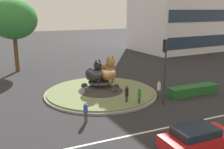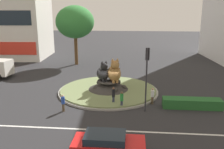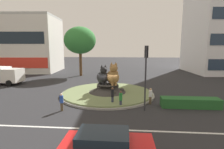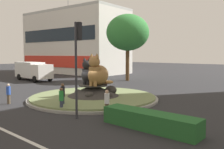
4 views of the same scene
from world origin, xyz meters
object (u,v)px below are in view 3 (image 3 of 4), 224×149
(cat_statue_tabby, at_px, (113,76))
(pedestrian_blue_shirt, at_px, (62,102))
(pedestrian_green_shirt, at_px, (121,99))
(hatchback_near_shophouse, at_px, (107,146))
(pedestrian_black_shirt, at_px, (112,95))
(shophouse_block, at_px, (10,44))
(traffic_light_mast, at_px, (146,66))
(cat_statue_black, at_px, (103,77))
(pedestrian_white_shirt, at_px, (150,96))
(broadleaf_tree_behind_island, at_px, (80,40))

(cat_statue_tabby, xyz_separation_m, pedestrian_blue_shirt, (-4.12, -5.64, -1.41))
(pedestrian_green_shirt, bearing_deg, hatchback_near_shophouse, 91.39)
(pedestrian_black_shirt, bearing_deg, shophouse_block, -6.12)
(pedestrian_green_shirt, bearing_deg, traffic_light_mast, 174.73)
(cat_statue_black, distance_m, pedestrian_green_shirt, 5.36)
(pedestrian_white_shirt, bearing_deg, cat_statue_tabby, -69.08)
(traffic_light_mast, relative_size, pedestrian_black_shirt, 3.19)
(cat_statue_black, xyz_separation_m, hatchback_near_shophouse, (1.86, -12.29, -1.31))
(broadleaf_tree_behind_island, height_order, pedestrian_green_shirt, broadleaf_tree_behind_island)
(hatchback_near_shophouse, bearing_deg, broadleaf_tree_behind_island, 107.37)
(cat_statue_black, relative_size, pedestrian_blue_shirt, 1.66)
(pedestrian_green_shirt, height_order, hatchback_near_shophouse, pedestrian_green_shirt)
(cat_statue_tabby, relative_size, broadleaf_tree_behind_island, 0.30)
(pedestrian_white_shirt, distance_m, pedestrian_black_shirt, 3.77)
(broadleaf_tree_behind_island, xyz_separation_m, pedestrian_white_shirt, (11.37, -16.67, -6.04))
(shophouse_block, xyz_separation_m, pedestrian_black_shirt, (25.68, -22.54, -5.32))
(cat_statue_tabby, bearing_deg, pedestrian_black_shirt, -10.70)
(pedestrian_green_shirt, bearing_deg, cat_statue_black, -59.03)
(traffic_light_mast, xyz_separation_m, pedestrian_white_shirt, (0.73, 1.74, -3.08))
(pedestrian_white_shirt, bearing_deg, pedestrian_blue_shirt, -13.30)
(shophouse_block, distance_m, hatchback_near_shophouse, 40.79)
(cat_statue_tabby, distance_m, pedestrian_white_shirt, 5.22)
(pedestrian_black_shirt, bearing_deg, cat_statue_tabby, -51.39)
(cat_statue_black, distance_m, traffic_light_mast, 6.99)
(cat_statue_black, height_order, traffic_light_mast, traffic_light_mast)
(cat_statue_tabby, bearing_deg, pedestrian_green_shirt, -1.02)
(pedestrian_blue_shirt, xyz_separation_m, pedestrian_green_shirt, (5.17, 1.15, 0.04))
(pedestrian_green_shirt, bearing_deg, broadleaf_tree_behind_island, -60.08)
(pedestrian_green_shirt, bearing_deg, cat_statue_tabby, -72.12)
(hatchback_near_shophouse, bearing_deg, shophouse_block, 130.12)
(cat_statue_black, bearing_deg, pedestrian_white_shirt, 32.34)
(shophouse_block, bearing_deg, broadleaf_tree_behind_island, -19.93)
(broadleaf_tree_behind_island, distance_m, pedestrian_blue_shirt, 20.39)
(cat_statue_tabby, bearing_deg, broadleaf_tree_behind_island, -165.40)
(shophouse_block, bearing_deg, hatchback_near_shophouse, -53.55)
(pedestrian_green_shirt, bearing_deg, shophouse_block, -36.55)
(traffic_light_mast, height_order, pedestrian_green_shirt, traffic_light_mast)
(cat_statue_black, distance_m, pedestrian_blue_shirt, 6.61)
(pedestrian_blue_shirt, xyz_separation_m, pedestrian_black_shirt, (4.34, 1.89, 0.14))
(cat_statue_black, height_order, pedestrian_blue_shirt, cat_statue_black)
(shophouse_block, xyz_separation_m, pedestrian_white_shirt, (29.39, -21.92, -5.44))
(cat_statue_tabby, distance_m, pedestrian_green_shirt, 4.81)
(shophouse_block, xyz_separation_m, hatchback_near_shophouse, (26.06, -30.90, -5.49))
(traffic_light_mast, bearing_deg, pedestrian_white_shirt, -11.39)
(cat_statue_tabby, bearing_deg, traffic_light_mast, 19.21)
(traffic_light_mast, height_order, pedestrian_blue_shirt, traffic_light_mast)
(pedestrian_black_shirt, bearing_deg, pedestrian_blue_shirt, 58.61)
(cat_statue_tabby, bearing_deg, pedestrian_blue_shirt, -50.29)
(cat_statue_tabby, bearing_deg, hatchback_near_shophouse, -11.31)
(traffic_light_mast, distance_m, pedestrian_white_shirt, 3.62)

